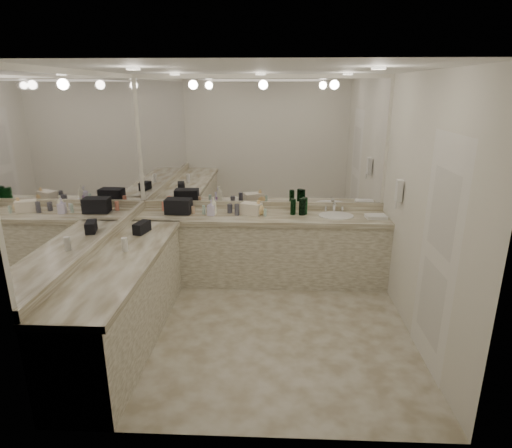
{
  "coord_description": "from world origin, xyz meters",
  "views": [
    {
      "loc": [
        0.16,
        -4.0,
        2.44
      ],
      "look_at": [
        -0.03,
        0.4,
        1.03
      ],
      "focal_mm": 30.0,
      "sensor_mm": 36.0,
      "label": 1
    }
  ],
  "objects_px": {
    "soap_bottle_b": "(211,208)",
    "soap_bottle_c": "(258,207)",
    "sink": "(336,216)",
    "soap_bottle_a": "(213,206)",
    "black_toiletry_bag": "(179,206)",
    "hand_towel": "(376,217)",
    "wall_phone": "(399,191)",
    "cream_cosmetic_case": "(251,209)"
  },
  "relations": [
    {
      "from": "sink",
      "to": "black_toiletry_bag",
      "type": "height_order",
      "value": "black_toiletry_bag"
    },
    {
      "from": "cream_cosmetic_case",
      "to": "hand_towel",
      "type": "distance_m",
      "value": 1.56
    },
    {
      "from": "hand_towel",
      "to": "soap_bottle_b",
      "type": "distance_m",
      "value": 2.06
    },
    {
      "from": "soap_bottle_c",
      "to": "soap_bottle_b",
      "type": "bearing_deg",
      "value": -175.37
    },
    {
      "from": "soap_bottle_a",
      "to": "soap_bottle_c",
      "type": "distance_m",
      "value": 0.57
    },
    {
      "from": "soap_bottle_a",
      "to": "soap_bottle_b",
      "type": "height_order",
      "value": "soap_bottle_a"
    },
    {
      "from": "sink",
      "to": "soap_bottle_c",
      "type": "relative_size",
      "value": 2.29
    },
    {
      "from": "black_toiletry_bag",
      "to": "cream_cosmetic_case",
      "type": "bearing_deg",
      "value": -0.05
    },
    {
      "from": "soap_bottle_c",
      "to": "black_toiletry_bag",
      "type": "bearing_deg",
      "value": 179.21
    },
    {
      "from": "hand_towel",
      "to": "black_toiletry_bag",
      "type": "bearing_deg",
      "value": 177.72
    },
    {
      "from": "hand_towel",
      "to": "sink",
      "type": "bearing_deg",
      "value": 170.83
    },
    {
      "from": "cream_cosmetic_case",
      "to": "hand_towel",
      "type": "bearing_deg",
      "value": 18.48
    },
    {
      "from": "soap_bottle_b",
      "to": "wall_phone",
      "type": "bearing_deg",
      "value": -11.9
    },
    {
      "from": "sink",
      "to": "soap_bottle_c",
      "type": "height_order",
      "value": "soap_bottle_c"
    },
    {
      "from": "black_toiletry_bag",
      "to": "soap_bottle_a",
      "type": "relative_size",
      "value": 1.4
    },
    {
      "from": "soap_bottle_b",
      "to": "soap_bottle_c",
      "type": "distance_m",
      "value": 0.59
    },
    {
      "from": "black_toiletry_bag",
      "to": "soap_bottle_c",
      "type": "xyz_separation_m",
      "value": [
        1.02,
        -0.01,
        0.0
      ]
    },
    {
      "from": "black_toiletry_bag",
      "to": "soap_bottle_b",
      "type": "bearing_deg",
      "value": -8.2
    },
    {
      "from": "cream_cosmetic_case",
      "to": "soap_bottle_b",
      "type": "bearing_deg",
      "value": -150.94
    },
    {
      "from": "black_toiletry_bag",
      "to": "soap_bottle_c",
      "type": "distance_m",
      "value": 1.02
    },
    {
      "from": "wall_phone",
      "to": "hand_towel",
      "type": "bearing_deg",
      "value": 106.41
    },
    {
      "from": "soap_bottle_c",
      "to": "sink",
      "type": "bearing_deg",
      "value": -0.42
    },
    {
      "from": "sink",
      "to": "soap_bottle_b",
      "type": "distance_m",
      "value": 1.58
    },
    {
      "from": "soap_bottle_c",
      "to": "cream_cosmetic_case",
      "type": "bearing_deg",
      "value": 171.69
    },
    {
      "from": "hand_towel",
      "to": "soap_bottle_b",
      "type": "xyz_separation_m",
      "value": [
        -2.05,
        0.04,
        0.08
      ]
    },
    {
      "from": "sink",
      "to": "wall_phone",
      "type": "distance_m",
      "value": 0.91
    },
    {
      "from": "soap_bottle_b",
      "to": "soap_bottle_c",
      "type": "relative_size",
      "value": 1.06
    },
    {
      "from": "wall_phone",
      "to": "black_toiletry_bag",
      "type": "relative_size",
      "value": 0.74
    },
    {
      "from": "soap_bottle_a",
      "to": "black_toiletry_bag",
      "type": "bearing_deg",
      "value": 175.11
    },
    {
      "from": "sink",
      "to": "soap_bottle_a",
      "type": "xyz_separation_m",
      "value": [
        -1.55,
        -0.02,
        0.12
      ]
    },
    {
      "from": "soap_bottle_b",
      "to": "soap_bottle_c",
      "type": "bearing_deg",
      "value": 4.63
    },
    {
      "from": "hand_towel",
      "to": "soap_bottle_c",
      "type": "bearing_deg",
      "value": 176.68
    },
    {
      "from": "sink",
      "to": "black_toiletry_bag",
      "type": "xyz_separation_m",
      "value": [
        -2.01,
        0.02,
        0.1
      ]
    },
    {
      "from": "soap_bottle_b",
      "to": "soap_bottle_c",
      "type": "xyz_separation_m",
      "value": [
        0.59,
        0.05,
        -0.01
      ]
    },
    {
      "from": "hand_towel",
      "to": "soap_bottle_a",
      "type": "height_order",
      "value": "soap_bottle_a"
    },
    {
      "from": "wall_phone",
      "to": "black_toiletry_bag",
      "type": "xyz_separation_m",
      "value": [
        -2.61,
        0.52,
        -0.36
      ]
    },
    {
      "from": "sink",
      "to": "soap_bottle_b",
      "type": "bearing_deg",
      "value": -178.51
    },
    {
      "from": "cream_cosmetic_case",
      "to": "hand_towel",
      "type": "relative_size",
      "value": 1.02
    },
    {
      "from": "hand_towel",
      "to": "soap_bottle_a",
      "type": "distance_m",
      "value": 2.04
    },
    {
      "from": "wall_phone",
      "to": "soap_bottle_a",
      "type": "relative_size",
      "value": 1.04
    },
    {
      "from": "wall_phone",
      "to": "cream_cosmetic_case",
      "type": "xyz_separation_m",
      "value": [
        -1.68,
        0.52,
        -0.38
      ]
    },
    {
      "from": "sink",
      "to": "black_toiletry_bag",
      "type": "distance_m",
      "value": 2.01
    }
  ]
}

